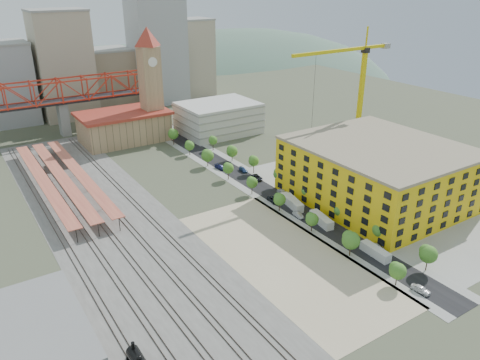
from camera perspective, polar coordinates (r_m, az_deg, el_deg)
ground at (r=147.25m, az=-0.82°, el=-3.37°), size 400.00×400.00×0.00m
ballast_strip at (r=148.86m, az=-16.37°, el=-4.07°), size 36.00×165.00×0.06m
dirt_lot at (r=122.89m, az=5.52°, el=-9.34°), size 28.00×67.00×0.06m
street_asphalt at (r=166.55m, az=1.08°, el=-0.06°), size 12.00×170.00×0.06m
sidewalk_west at (r=163.78m, az=-0.51°, el=-0.48°), size 3.00×170.00×0.04m
sidewalk_east at (r=169.45m, az=2.63°, el=0.34°), size 3.00×170.00×0.04m
construction_pad at (r=161.00m, az=16.81°, el=-1.98°), size 50.00×90.00×0.06m
rail_tracks at (r=148.41m, az=-17.03°, el=-4.19°), size 26.56×160.00×0.18m
platform_canopies at (r=170.85m, az=-20.92°, el=0.38°), size 16.00×80.00×4.12m
station_hall at (r=212.56m, az=-13.95°, el=6.39°), size 38.00×24.00×13.10m
clock_tower at (r=210.07m, az=-10.95°, el=12.66°), size 12.00×12.00×52.00m
parking_garage at (r=218.26m, az=-2.65°, el=7.59°), size 34.00×26.00×14.00m
truss_bridge at (r=226.10m, az=-21.10°, el=9.73°), size 94.00×9.60×25.60m
construction_building at (r=155.21m, az=16.47°, el=0.89°), size 44.60×50.60×18.80m
warehouse at (r=103.50m, az=-24.61°, el=-17.17°), size 22.00×32.00×5.00m
street_trees at (r=159.09m, az=3.10°, el=-1.27°), size 15.40×124.40×8.00m
skyline at (r=268.84m, az=-16.25°, el=13.16°), size 133.00×46.00×60.00m
distant_hills at (r=415.32m, az=-14.73°, el=2.00°), size 647.00×264.00×227.00m
tower_crane at (r=180.95m, az=14.01°, el=11.53°), size 47.41×3.40×50.60m
site_trailer_a at (r=127.21m, az=16.17°, el=-8.39°), size 2.83×9.14×2.47m
site_trailer_b at (r=139.27m, az=9.89°, el=-4.80°), size 4.01×9.76×2.60m
site_trailer_c at (r=147.95m, az=6.48°, el=-2.80°), size 4.72×10.27×2.72m
site_trailer_d at (r=148.95m, az=6.14°, el=-2.63°), size 3.90×9.66×2.57m
car_0 at (r=117.40m, az=21.18°, el=-12.33°), size 2.52×4.78×1.55m
car_1 at (r=142.26m, az=7.11°, el=-4.25°), size 1.74×4.33×1.40m
car_2 at (r=150.68m, az=4.16°, el=-2.45°), size 3.08×5.79×1.55m
car_3 at (r=176.52m, az=-2.44°, el=1.56°), size 2.76×5.31×1.47m
car_4 at (r=130.61m, az=16.36°, el=-7.81°), size 2.06×4.12×1.35m
car_5 at (r=156.55m, az=5.16°, el=-1.49°), size 1.62×4.12×1.34m
car_6 at (r=167.23m, az=2.09°, el=0.30°), size 3.10×5.73×1.53m
car_7 at (r=174.09m, az=0.40°, el=1.24°), size 2.41×4.84×1.35m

